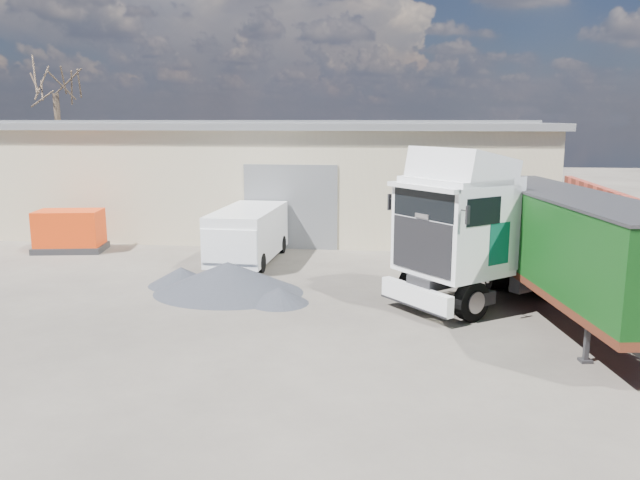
# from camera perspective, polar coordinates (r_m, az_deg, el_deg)

# --- Properties ---
(ground) EXTENTS (120.00, 120.00, 0.00)m
(ground) POSITION_cam_1_polar(r_m,az_deg,el_deg) (16.97, -1.90, -7.77)
(ground) COLOR #282520
(ground) RESTS_ON ground
(warehouse) EXTENTS (30.60, 12.60, 5.42)m
(warehouse) POSITION_cam_1_polar(r_m,az_deg,el_deg) (33.12, -7.75, 6.02)
(warehouse) COLOR #BCB491
(warehouse) RESTS_ON ground
(bare_tree) EXTENTS (4.00, 4.00, 9.60)m
(bare_tree) POSITION_cam_1_polar(r_m,az_deg,el_deg) (41.44, -23.12, 13.51)
(bare_tree) COLOR #382B21
(bare_tree) RESTS_ON ground
(tractor_unit) EXTENTS (6.93, 6.51, 4.70)m
(tractor_unit) POSITION_cam_1_polar(r_m,az_deg,el_deg) (18.97, 13.98, 0.09)
(tractor_unit) COLOR black
(tractor_unit) RESTS_ON ground
(box_trailer) EXTENTS (3.97, 10.75, 3.50)m
(box_trailer) POSITION_cam_1_polar(r_m,az_deg,el_deg) (18.48, 21.31, -0.13)
(box_trailer) COLOR #2D2D30
(box_trailer) RESTS_ON ground
(panel_van) EXTENTS (2.21, 5.12, 2.07)m
(panel_van) POSITION_cam_1_polar(r_m,az_deg,el_deg) (24.15, -6.72, 0.43)
(panel_van) COLOR black
(panel_van) RESTS_ON ground
(orange_skip) EXTENTS (3.04, 2.21, 1.74)m
(orange_skip) POSITION_cam_1_polar(r_m,az_deg,el_deg) (28.16, -21.90, 0.56)
(orange_skip) COLOR #2D2D30
(orange_skip) RESTS_ON ground
(gravel_heap) EXTENTS (5.74, 4.97, 1.00)m
(gravel_heap) POSITION_cam_1_polar(r_m,az_deg,el_deg) (20.17, -8.61, -3.47)
(gravel_heap) COLOR black
(gravel_heap) RESTS_ON ground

